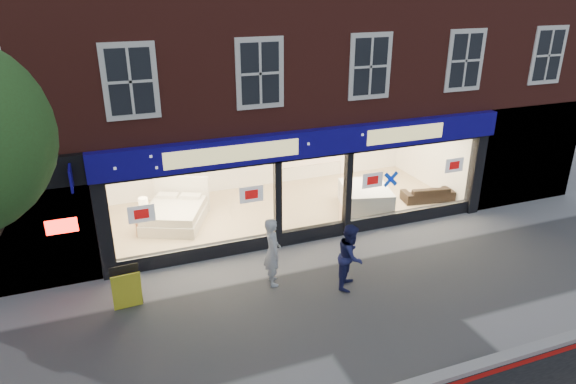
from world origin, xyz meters
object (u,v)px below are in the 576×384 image
mattress_stack (365,197)px  pedestrian_blue (351,256)px  display_bed (175,212)px  pedestrian_grey (273,252)px  sofa (428,193)px  a_board (127,289)px

mattress_stack → pedestrian_blue: 4.54m
mattress_stack → pedestrian_blue: (-2.49, -3.77, 0.36)m
display_bed → pedestrian_grey: pedestrian_grey is taller
display_bed → pedestrian_grey: size_ratio=1.48×
mattress_stack → pedestrian_blue: pedestrian_blue is taller
display_bed → pedestrian_blue: 5.90m
sofa → pedestrian_blue: size_ratio=1.04×
sofa → a_board: size_ratio=1.72×
display_bed → mattress_stack: (5.86, -1.05, 0.03)m
mattress_stack → sofa: (2.22, -0.22, -0.11)m
pedestrian_grey → display_bed: bearing=29.7°
display_bed → mattress_stack: display_bed is taller
pedestrian_blue → a_board: bearing=116.0°
display_bed → pedestrian_grey: (1.68, -4.05, 0.44)m
mattress_stack → a_board: a_board is taller
display_bed → mattress_stack: size_ratio=1.22×
pedestrian_grey → pedestrian_blue: bearing=-107.7°
display_bed → sofa: display_bed is taller
pedestrian_grey → pedestrian_blue: pedestrian_grey is taller
pedestrian_grey → a_board: bearing=93.8°
sofa → a_board: bearing=24.6°
display_bed → mattress_stack: 5.96m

